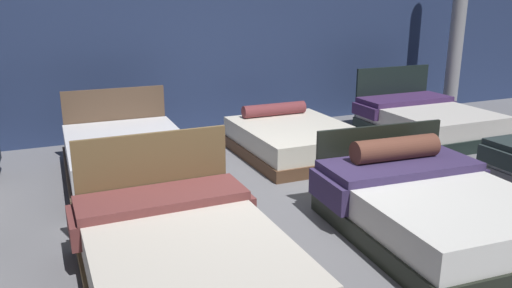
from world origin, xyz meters
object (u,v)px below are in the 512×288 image
object	(u,v)px
bed_2	(431,207)
bed_7	(426,121)
bed_5	(128,158)
bed_6	(295,140)
bed_1	(185,258)
support_pillar	(458,22)

from	to	relation	value
bed_2	bed_7	world-z (taller)	bed_7
bed_5	bed_6	bearing A→B (deg)	1.49
bed_6	bed_7	size ratio (longest dim) A/B	0.97
bed_1	bed_7	bearing A→B (deg)	29.73
bed_6	support_pillar	world-z (taller)	support_pillar
bed_6	bed_5	bearing A→B (deg)	-179.89
bed_5	bed_7	bearing A→B (deg)	1.92
bed_5	support_pillar	xyz separation A→B (m)	(6.18, 1.02, 1.49)
support_pillar	bed_5	bearing A→B (deg)	-170.59
bed_5	support_pillar	distance (m)	6.43
bed_1	bed_2	xyz separation A→B (m)	(2.41, -0.01, 0.02)
bed_1	bed_6	xyz separation A→B (m)	(2.39, 2.74, -0.02)
bed_2	support_pillar	size ratio (longest dim) A/B	0.61
bed_1	bed_6	bearing A→B (deg)	48.51
bed_1	bed_7	xyz separation A→B (m)	(4.82, 2.80, 0.01)
bed_1	bed_7	world-z (taller)	bed_7
bed_5	bed_6	xyz separation A→B (m)	(2.36, 0.02, -0.04)
bed_2	support_pillar	world-z (taller)	support_pillar
support_pillar	bed_7	bearing A→B (deg)	-145.76
support_pillar	bed_6	bearing A→B (deg)	-165.31
bed_7	support_pillar	size ratio (longest dim) A/B	0.57
bed_5	bed_7	world-z (taller)	bed_7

